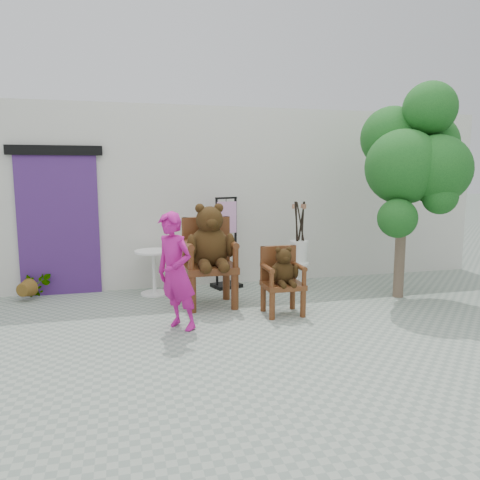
{
  "coord_description": "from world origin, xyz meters",
  "views": [
    {
      "loc": [
        -2.07,
        -5.14,
        1.93
      ],
      "look_at": [
        -0.4,
        1.32,
        0.95
      ],
      "focal_mm": 35.0,
      "sensor_mm": 36.0,
      "label": 1
    }
  ],
  "objects_px": {
    "chair_small": "(282,274)",
    "tree": "(413,156)",
    "stool_bucket": "(299,251)",
    "display_stand": "(226,253)",
    "person": "(176,272)",
    "cafe_table": "(154,267)",
    "chair_big": "(209,248)"
  },
  "relations": [
    {
      "from": "person",
      "to": "cafe_table",
      "type": "bearing_deg",
      "value": 144.14
    },
    {
      "from": "chair_small",
      "to": "tree",
      "type": "height_order",
      "value": "tree"
    },
    {
      "from": "cafe_table",
      "to": "stool_bucket",
      "type": "distance_m",
      "value": 2.35
    },
    {
      "from": "person",
      "to": "cafe_table",
      "type": "distance_m",
      "value": 1.83
    },
    {
      "from": "stool_bucket",
      "to": "tree",
      "type": "xyz_separation_m",
      "value": [
        1.45,
        -0.83,
        1.52
      ]
    },
    {
      "from": "display_stand",
      "to": "person",
      "type": "bearing_deg",
      "value": -135.43
    },
    {
      "from": "stool_bucket",
      "to": "display_stand",
      "type": "bearing_deg",
      "value": 157.92
    },
    {
      "from": "chair_big",
      "to": "tree",
      "type": "distance_m",
      "value": 3.33
    },
    {
      "from": "chair_big",
      "to": "cafe_table",
      "type": "xyz_separation_m",
      "value": [
        -0.73,
        0.81,
        -0.41
      ]
    },
    {
      "from": "display_stand",
      "to": "tree",
      "type": "height_order",
      "value": "tree"
    },
    {
      "from": "stool_bucket",
      "to": "tree",
      "type": "bearing_deg",
      "value": -29.65
    },
    {
      "from": "person",
      "to": "stool_bucket",
      "type": "bearing_deg",
      "value": 84.56
    },
    {
      "from": "chair_big",
      "to": "person",
      "type": "relative_size",
      "value": 1.02
    },
    {
      "from": "display_stand",
      "to": "stool_bucket",
      "type": "relative_size",
      "value": 1.04
    },
    {
      "from": "chair_small",
      "to": "cafe_table",
      "type": "bearing_deg",
      "value": 137.93
    },
    {
      "from": "display_stand",
      "to": "stool_bucket",
      "type": "bearing_deg",
      "value": -39.04
    },
    {
      "from": "cafe_table",
      "to": "stool_bucket",
      "type": "relative_size",
      "value": 0.48
    },
    {
      "from": "chair_big",
      "to": "stool_bucket",
      "type": "bearing_deg",
      "value": 18.41
    },
    {
      "from": "cafe_table",
      "to": "tree",
      "type": "distance_m",
      "value": 4.3
    },
    {
      "from": "chair_big",
      "to": "cafe_table",
      "type": "relative_size",
      "value": 2.11
    },
    {
      "from": "cafe_table",
      "to": "tree",
      "type": "bearing_deg",
      "value": -16.43
    },
    {
      "from": "chair_small",
      "to": "stool_bucket",
      "type": "xyz_separation_m",
      "value": [
        0.71,
        1.17,
        0.09
      ]
    },
    {
      "from": "cafe_table",
      "to": "tree",
      "type": "xyz_separation_m",
      "value": [
        3.78,
        -1.11,
        1.72
      ]
    },
    {
      "from": "chair_small",
      "to": "person",
      "type": "height_order",
      "value": "person"
    },
    {
      "from": "chair_small",
      "to": "tree",
      "type": "bearing_deg",
      "value": 9.07
    },
    {
      "from": "stool_bucket",
      "to": "chair_small",
      "type": "bearing_deg",
      "value": -121.07
    },
    {
      "from": "chair_big",
      "to": "display_stand",
      "type": "xyz_separation_m",
      "value": [
        0.47,
        0.98,
        -0.26
      ]
    },
    {
      "from": "person",
      "to": "display_stand",
      "type": "bearing_deg",
      "value": 111.27
    },
    {
      "from": "person",
      "to": "display_stand",
      "type": "height_order",
      "value": "display_stand"
    },
    {
      "from": "stool_bucket",
      "to": "chair_big",
      "type": "bearing_deg",
      "value": -161.59
    },
    {
      "from": "chair_small",
      "to": "person",
      "type": "bearing_deg",
      "value": -166.82
    },
    {
      "from": "cafe_table",
      "to": "stool_bucket",
      "type": "height_order",
      "value": "stool_bucket"
    }
  ]
}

